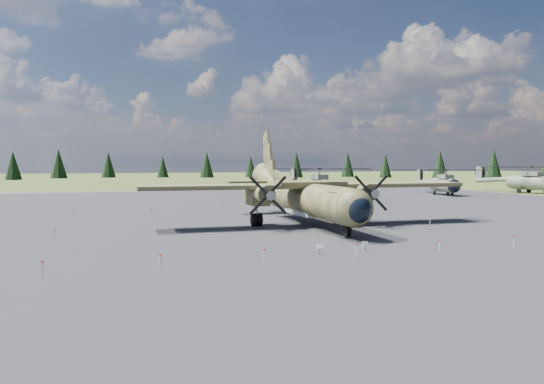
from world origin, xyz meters
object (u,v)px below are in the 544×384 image
object	(u,v)px
helicopter_mid	(444,177)
helicopter_far	(530,174)
transport_plane	(304,193)
helicopter_near	(318,177)

from	to	relation	value
helicopter_mid	helicopter_far	world-z (taller)	helicopter_far
transport_plane	helicopter_far	xyz separation A→B (m)	(58.96, 33.51, 0.66)
helicopter_near	helicopter_mid	distance (m)	25.72
helicopter_mid	helicopter_far	size ratio (longest dim) A/B	0.90
helicopter_mid	helicopter_far	xyz separation A→B (m)	(19.26, 0.30, 0.33)
helicopter_near	helicopter_mid	xyz separation A→B (m)	(25.56, 2.88, -0.23)
transport_plane	helicopter_far	size ratio (longest dim) A/B	1.24
helicopter_mid	transport_plane	bearing A→B (deg)	-131.05
helicopter_near	helicopter_mid	bearing A→B (deg)	6.35
helicopter_near	helicopter_far	world-z (taller)	helicopter_far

